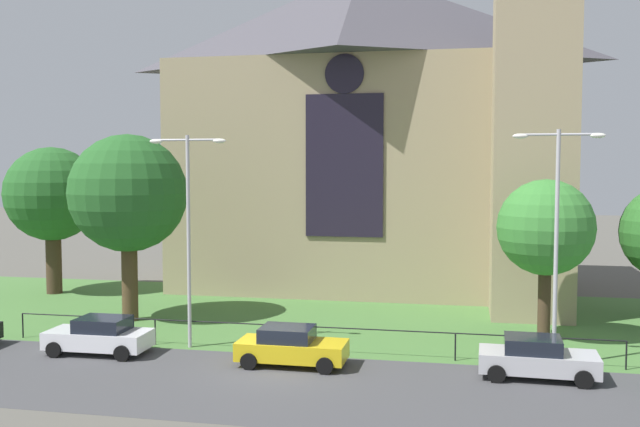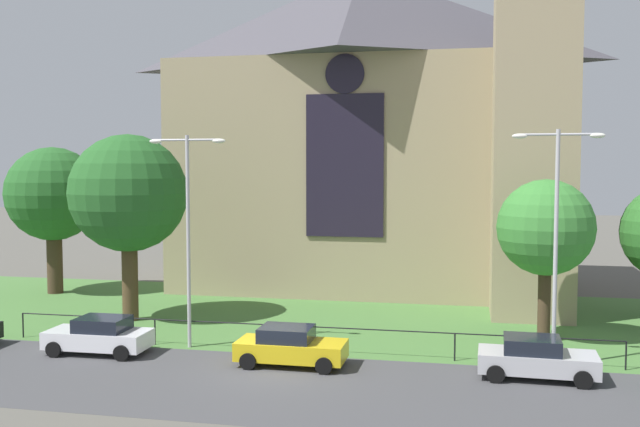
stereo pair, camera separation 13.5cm
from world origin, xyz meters
The scene contains 13 objects.
ground centered at (0.00, 10.00, 0.00)m, with size 160.00×160.00×0.00m, color #56544C.
road_asphalt centered at (0.00, -2.00, 0.00)m, with size 120.00×8.00×0.01m, color #424244.
grass_verge centered at (0.00, 8.00, 0.00)m, with size 120.00×20.00×0.01m, color #477538.
church_building centered at (1.14, 19.21, 10.27)m, with size 23.20×16.20×26.00m.
iron_railing centered at (0.37, 2.50, 0.95)m, with size 25.51×0.07×1.13m.
tree_left_near centered at (-9.28, 6.82, 6.30)m, with size 5.82×5.82×9.27m.
tree_right_near centered at (10.50, 6.49, 4.99)m, with size 4.20×4.20×7.14m.
tree_left_far centered at (-17.24, 12.92, 5.94)m, with size 5.61×5.61×8.82m.
streetlamp_near centered at (-4.37, 2.40, 5.65)m, with size 3.37×0.26×8.99m.
streetlamp_far centered at (10.45, 2.40, 5.70)m, with size 3.37×0.26×9.09m.
parked_car_white centered at (-7.61, 0.68, 0.74)m, with size 4.22×2.07×1.51m.
parked_car_yellow centered at (0.51, 0.57, 0.74)m, with size 4.21×2.05×1.51m.
parked_car_silver centered at (9.66, 0.73, 0.74)m, with size 4.26×2.13×1.51m.
Camera 1 is at (7.00, -25.90, 7.76)m, focal length 40.21 mm.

